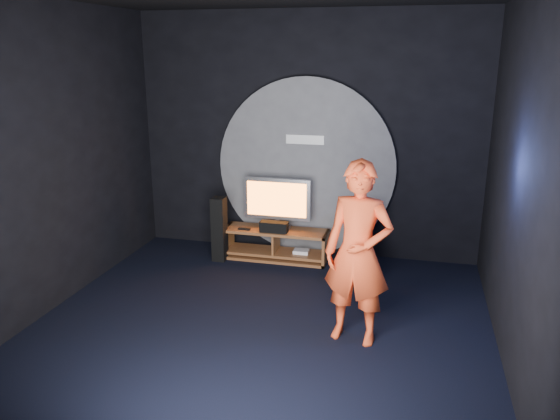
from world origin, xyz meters
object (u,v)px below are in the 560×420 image
Objects in this scene: media_console at (276,246)px; tv at (277,201)px; player at (358,253)px; tower_speaker_right at (362,240)px; tower_speaker_left at (219,229)px; subwoofer at (354,273)px.

tv is at bearing 95.67° from media_console.
media_console is 2.57m from player.
tv is 1.34m from tower_speaker_right.
tv is at bearing 21.20° from tower_speaker_left.
subwoofer is 1.56m from player.
subwoofer is (2.00, -0.46, -0.29)m from tower_speaker_left.
player reaches higher than subwoofer.
tower_speaker_left reaches higher than subwoofer.
media_console is at bearing -84.33° from tv.
tv reaches higher than tower_speaker_right.
media_console is 1.61× the size of tower_speaker_right.
tv is 1.04× the size of tower_speaker_left.
player reaches higher than tower_speaker_left.
tower_speaker_right is at bearing 85.36° from subwoofer.
tower_speaker_right is (1.25, -0.20, 0.28)m from media_console.
media_console is at bearing 133.62° from player.
tower_speaker_left is at bearing -179.12° from tower_speaker_right.
media_console is 0.87m from tower_speaker_left.
tower_speaker_left is (-0.79, -0.24, 0.28)m from media_console.
tower_speaker_left is 2.86m from player.
tower_speaker_left is (-0.78, -0.30, -0.39)m from tv.
player is at bearing -85.94° from tower_speaker_right.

